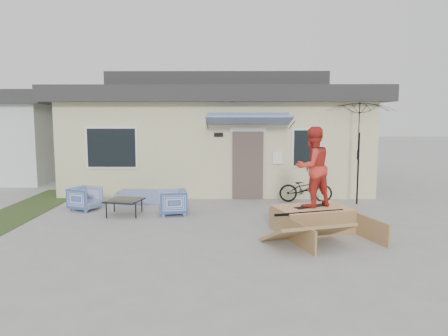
{
  "coord_description": "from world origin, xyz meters",
  "views": [
    {
      "loc": [
        0.43,
        -8.64,
        2.58
      ],
      "look_at": [
        0.3,
        1.8,
        1.3
      ],
      "focal_mm": 34.27,
      "sensor_mm": 36.0,
      "label": 1
    }
  ],
  "objects_px": {
    "armchair_left": "(85,197)",
    "armchair_right": "(172,201)",
    "skate_ramp": "(312,219)",
    "skateboard": "(311,206)",
    "bicycle": "(306,185)",
    "skater": "(312,165)",
    "coffee_table": "(125,207)",
    "loveseat": "(141,193)",
    "patio_umbrella": "(359,145)"
  },
  "relations": [
    {
      "from": "bicycle",
      "to": "skate_ramp",
      "type": "bearing_deg",
      "value": 174.87
    },
    {
      "from": "armchair_right",
      "to": "bicycle",
      "type": "height_order",
      "value": "bicycle"
    },
    {
      "from": "armchair_right",
      "to": "skater",
      "type": "height_order",
      "value": "skater"
    },
    {
      "from": "armchair_left",
      "to": "armchair_right",
      "type": "distance_m",
      "value": 2.52
    },
    {
      "from": "armchair_right",
      "to": "loveseat",
      "type": "bearing_deg",
      "value": -155.18
    },
    {
      "from": "loveseat",
      "to": "skateboard",
      "type": "xyz_separation_m",
      "value": [
        4.47,
        -3.04,
        0.27
      ]
    },
    {
      "from": "armchair_right",
      "to": "coffee_table",
      "type": "xyz_separation_m",
      "value": [
        -1.24,
        -0.1,
        -0.16
      ]
    },
    {
      "from": "loveseat",
      "to": "skate_ramp",
      "type": "relative_size",
      "value": 0.69
    },
    {
      "from": "skate_ramp",
      "to": "patio_umbrella",
      "type": "bearing_deg",
      "value": 39.9
    },
    {
      "from": "coffee_table",
      "to": "patio_umbrella",
      "type": "xyz_separation_m",
      "value": [
        6.49,
        1.51,
        1.54
      ]
    },
    {
      "from": "armchair_left",
      "to": "skateboard",
      "type": "distance_m",
      "value": 6.16
    },
    {
      "from": "skate_ramp",
      "to": "skater",
      "type": "xyz_separation_m",
      "value": [
        -0.02,
        0.05,
        1.22
      ]
    },
    {
      "from": "bicycle",
      "to": "skater",
      "type": "bearing_deg",
      "value": 174.47
    },
    {
      "from": "loveseat",
      "to": "patio_umbrella",
      "type": "height_order",
      "value": "patio_umbrella"
    },
    {
      "from": "armchair_left",
      "to": "bicycle",
      "type": "xyz_separation_m",
      "value": [
        6.25,
        1.18,
        0.15
      ]
    },
    {
      "from": "loveseat",
      "to": "armchair_right",
      "type": "distance_m",
      "value": 1.89
    },
    {
      "from": "skateboard",
      "to": "skater",
      "type": "bearing_deg",
      "value": -121.08
    },
    {
      "from": "skater",
      "to": "bicycle",
      "type": "bearing_deg",
      "value": -125.98
    },
    {
      "from": "patio_umbrella",
      "to": "skate_ramp",
      "type": "bearing_deg",
      "value": -122.24
    },
    {
      "from": "skateboard",
      "to": "skate_ramp",
      "type": "bearing_deg",
      "value": -103.22
    },
    {
      "from": "skate_ramp",
      "to": "skater",
      "type": "relative_size",
      "value": 1.2
    },
    {
      "from": "armchair_right",
      "to": "armchair_left",
      "type": "bearing_deg",
      "value": -113.46
    },
    {
      "from": "bicycle",
      "to": "skateboard",
      "type": "distance_m",
      "value": 3.23
    },
    {
      "from": "patio_umbrella",
      "to": "skateboard",
      "type": "relative_size",
      "value": 2.52
    },
    {
      "from": "bicycle",
      "to": "patio_umbrella",
      "type": "bearing_deg",
      "value": -97.57
    },
    {
      "from": "skate_ramp",
      "to": "bicycle",
      "type": "bearing_deg",
      "value": 64.65
    },
    {
      "from": "coffee_table",
      "to": "patio_umbrella",
      "type": "bearing_deg",
      "value": 13.12
    },
    {
      "from": "armchair_right",
      "to": "patio_umbrella",
      "type": "relative_size",
      "value": 0.33
    },
    {
      "from": "armchair_right",
      "to": "patio_umbrella",
      "type": "distance_m",
      "value": 5.61
    },
    {
      "from": "armchair_left",
      "to": "skate_ramp",
      "type": "height_order",
      "value": "armchair_left"
    },
    {
      "from": "skateboard",
      "to": "coffee_table",
      "type": "bearing_deg",
      "value": 131.52
    },
    {
      "from": "patio_umbrella",
      "to": "loveseat",
      "type": "bearing_deg",
      "value": 179.19
    },
    {
      "from": "armchair_right",
      "to": "skate_ramp",
      "type": "xyz_separation_m",
      "value": [
        3.36,
        -1.58,
        -0.09
      ]
    },
    {
      "from": "skate_ramp",
      "to": "skateboard",
      "type": "xyz_separation_m",
      "value": [
        -0.02,
        0.05,
        0.3
      ]
    },
    {
      "from": "bicycle",
      "to": "skate_ramp",
      "type": "xyz_separation_m",
      "value": [
        -0.43,
        -3.25,
        -0.24
      ]
    },
    {
      "from": "loveseat",
      "to": "skate_ramp",
      "type": "xyz_separation_m",
      "value": [
        4.49,
        -3.09,
        -0.02
      ]
    },
    {
      "from": "coffee_table",
      "to": "skater",
      "type": "bearing_deg",
      "value": -17.4
    },
    {
      "from": "bicycle",
      "to": "skateboard",
      "type": "bearing_deg",
      "value": 174.47
    },
    {
      "from": "armchair_left",
      "to": "skateboard",
      "type": "height_order",
      "value": "armchair_left"
    },
    {
      "from": "skater",
      "to": "armchair_right",
      "type": "bearing_deg",
      "value": -52.69
    },
    {
      "from": "armchair_left",
      "to": "armchair_right",
      "type": "relative_size",
      "value": 0.98
    },
    {
      "from": "bicycle",
      "to": "coffee_table",
      "type": "bearing_deg",
      "value": 111.76
    },
    {
      "from": "loveseat",
      "to": "skate_ramp",
      "type": "bearing_deg",
      "value": 145.52
    },
    {
      "from": "coffee_table",
      "to": "armchair_left",
      "type": "bearing_deg",
      "value": 154.38
    },
    {
      "from": "skater",
      "to": "patio_umbrella",
      "type": "bearing_deg",
      "value": -150.99
    },
    {
      "from": "coffee_table",
      "to": "skate_ramp",
      "type": "height_order",
      "value": "skate_ramp"
    },
    {
      "from": "armchair_left",
      "to": "patio_umbrella",
      "type": "distance_m",
      "value": 7.9
    },
    {
      "from": "skater",
      "to": "loveseat",
      "type": "bearing_deg",
      "value": -62.24
    },
    {
      "from": "skate_ramp",
      "to": "skateboard",
      "type": "relative_size",
      "value": 2.46
    },
    {
      "from": "armchair_left",
      "to": "bicycle",
      "type": "bearing_deg",
      "value": -56.53
    }
  ]
}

